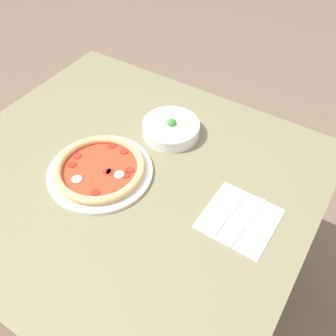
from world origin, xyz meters
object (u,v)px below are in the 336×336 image
object	(u,v)px
pizza	(100,169)
bowl	(171,128)
knife	(246,224)
fork	(230,214)

from	to	relation	value
pizza	bowl	world-z (taller)	bowl
pizza	bowl	size ratio (longest dim) A/B	1.66
pizza	knife	size ratio (longest dim) A/B	1.66
pizza	bowl	distance (m)	0.29
bowl	fork	xyz separation A→B (m)	(0.32, -0.20, -0.02)
bowl	knife	xyz separation A→B (m)	(0.37, -0.21, -0.02)
bowl	knife	distance (m)	0.43
fork	knife	bearing A→B (deg)	-92.33
pizza	knife	world-z (taller)	pizza
bowl	fork	bearing A→B (deg)	-32.01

